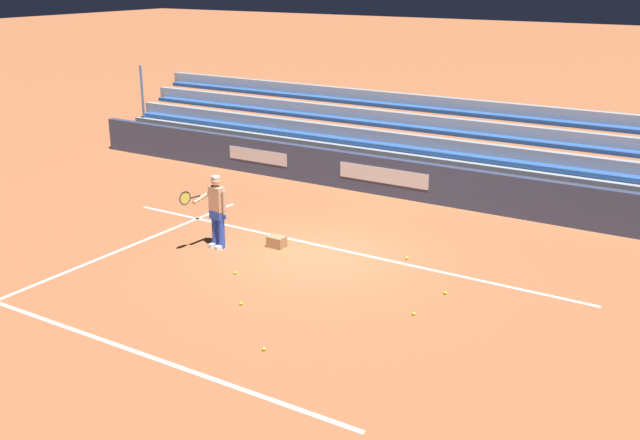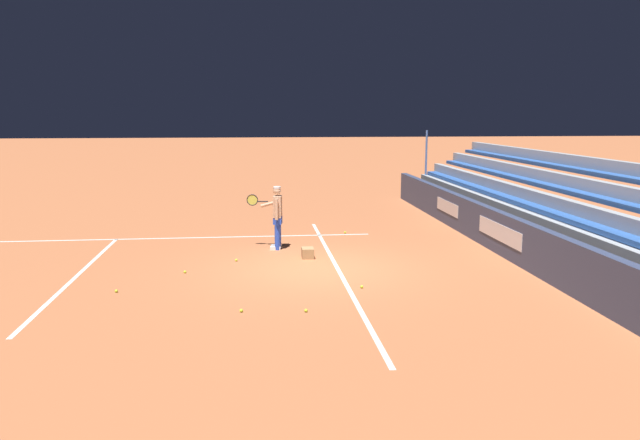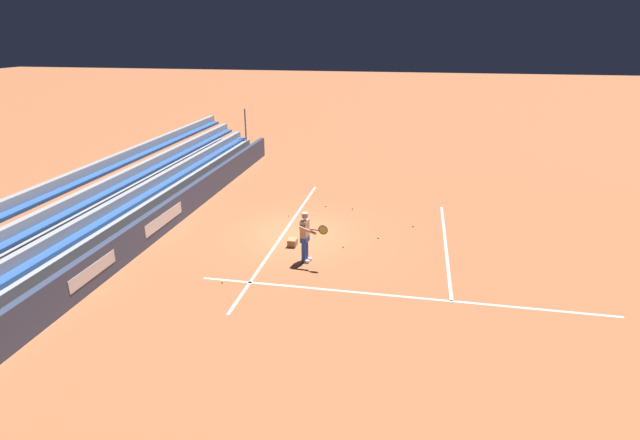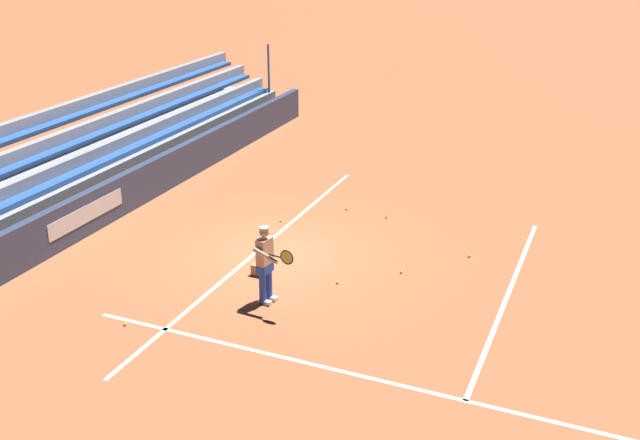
{
  "view_description": "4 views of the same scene",
  "coord_description": "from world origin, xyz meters",
  "px_view_note": "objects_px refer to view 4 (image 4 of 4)",
  "views": [
    {
      "loc": [
        -8.31,
        13.43,
        6.16
      ],
      "look_at": [
        0.24,
        -0.31,
        0.71
      ],
      "focal_mm": 42.0,
      "sensor_mm": 36.0,
      "label": 1
    },
    {
      "loc": [
        -14.33,
        1.45,
        3.67
      ],
      "look_at": [
        1.91,
        -0.28,
        0.85
      ],
      "focal_mm": 35.0,
      "sensor_mm": 36.0,
      "label": 2
    },
    {
      "loc": [
        17.02,
        4.17,
        7.2
      ],
      "look_at": [
        0.84,
        1.05,
        0.93
      ],
      "focal_mm": 28.0,
      "sensor_mm": 36.0,
      "label": 3
    },
    {
      "loc": [
        14.73,
        7.31,
        7.68
      ],
      "look_at": [
        0.72,
        1.4,
        1.35
      ],
      "focal_mm": 42.0,
      "sensor_mm": 36.0,
      "label": 4
    }
  ],
  "objects_px": {
    "tennis_ball_toward_net": "(337,283)",
    "tennis_ball_far_left": "(386,217)",
    "tennis_ball_far_right": "(347,209)",
    "tennis_ball_near_player": "(125,324)",
    "tennis_ball_midcourt": "(401,272)",
    "tennis_ball_on_baseline": "(281,221)",
    "ball_box_cardboard": "(261,268)",
    "tennis_player": "(266,264)",
    "tennis_ball_by_box": "(469,256)"
  },
  "relations": [
    {
      "from": "tennis_ball_far_left",
      "to": "tennis_ball_on_baseline",
      "type": "bearing_deg",
      "value": -61.75
    },
    {
      "from": "tennis_ball_toward_net",
      "to": "tennis_ball_far_right",
      "type": "relative_size",
      "value": 1.0
    },
    {
      "from": "tennis_ball_far_right",
      "to": "tennis_ball_far_left",
      "type": "relative_size",
      "value": 1.0
    },
    {
      "from": "tennis_ball_far_left",
      "to": "tennis_ball_far_right",
      "type": "bearing_deg",
      "value": -96.05
    },
    {
      "from": "tennis_ball_near_player",
      "to": "tennis_ball_on_baseline",
      "type": "bearing_deg",
      "value": 174.96
    },
    {
      "from": "tennis_ball_by_box",
      "to": "tennis_ball_midcourt",
      "type": "bearing_deg",
      "value": -40.71
    },
    {
      "from": "tennis_ball_toward_net",
      "to": "tennis_ball_far_right",
      "type": "distance_m",
      "value": 4.42
    },
    {
      "from": "tennis_player",
      "to": "tennis_ball_by_box",
      "type": "relative_size",
      "value": 25.98
    },
    {
      "from": "tennis_ball_midcourt",
      "to": "tennis_ball_toward_net",
      "type": "bearing_deg",
      "value": -47.59
    },
    {
      "from": "ball_box_cardboard",
      "to": "tennis_ball_midcourt",
      "type": "height_order",
      "value": "ball_box_cardboard"
    },
    {
      "from": "ball_box_cardboard",
      "to": "tennis_ball_near_player",
      "type": "relative_size",
      "value": 6.06
    },
    {
      "from": "tennis_ball_toward_net",
      "to": "tennis_ball_far_left",
      "type": "relative_size",
      "value": 1.0
    },
    {
      "from": "tennis_ball_on_baseline",
      "to": "tennis_ball_far_left",
      "type": "xyz_separation_m",
      "value": [
        -1.35,
        2.51,
        0.0
      ]
    },
    {
      "from": "tennis_player",
      "to": "ball_box_cardboard",
      "type": "height_order",
      "value": "tennis_player"
    },
    {
      "from": "tennis_ball_on_baseline",
      "to": "tennis_ball_far_left",
      "type": "relative_size",
      "value": 1.0
    },
    {
      "from": "tennis_player",
      "to": "tennis_ball_near_player",
      "type": "distance_m",
      "value": 3.06
    },
    {
      "from": "tennis_ball_by_box",
      "to": "tennis_ball_far_right",
      "type": "distance_m",
      "value": 4.16
    },
    {
      "from": "tennis_ball_midcourt",
      "to": "tennis_ball_toward_net",
      "type": "height_order",
      "value": "same"
    },
    {
      "from": "tennis_ball_far_right",
      "to": "tennis_ball_toward_net",
      "type": "bearing_deg",
      "value": 18.38
    },
    {
      "from": "tennis_player",
      "to": "tennis_ball_by_box",
      "type": "distance_m",
      "value": 5.25
    },
    {
      "from": "tennis_ball_midcourt",
      "to": "tennis_ball_by_box",
      "type": "bearing_deg",
      "value": 139.29
    },
    {
      "from": "tennis_ball_far_right",
      "to": "tennis_ball_midcourt",
      "type": "bearing_deg",
      "value": 39.01
    },
    {
      "from": "tennis_ball_toward_net",
      "to": "tennis_ball_far_left",
      "type": "distance_m",
      "value": 4.08
    },
    {
      "from": "tennis_ball_midcourt",
      "to": "tennis_ball_toward_net",
      "type": "distance_m",
      "value": 1.56
    },
    {
      "from": "tennis_ball_toward_net",
      "to": "tennis_ball_far_left",
      "type": "bearing_deg",
      "value": -177.24
    },
    {
      "from": "tennis_ball_by_box",
      "to": "tennis_ball_near_player",
      "type": "bearing_deg",
      "value": -44.06
    },
    {
      "from": "tennis_ball_toward_net",
      "to": "tennis_ball_by_box",
      "type": "height_order",
      "value": "same"
    },
    {
      "from": "tennis_ball_midcourt",
      "to": "tennis_ball_far_right",
      "type": "bearing_deg",
      "value": -140.99
    },
    {
      "from": "tennis_player",
      "to": "tennis_ball_far_left",
      "type": "xyz_separation_m",
      "value": [
        -5.41,
        0.88,
        -0.86
      ]
    },
    {
      "from": "tennis_ball_by_box",
      "to": "tennis_ball_on_baseline",
      "type": "xyz_separation_m",
      "value": [
        -0.23,
        -5.1,
        0.0
      ]
    },
    {
      "from": "tennis_ball_far_left",
      "to": "tennis_ball_by_box",
      "type": "bearing_deg",
      "value": 58.76
    },
    {
      "from": "ball_box_cardboard",
      "to": "tennis_ball_near_player",
      "type": "xyz_separation_m",
      "value": [
        3.14,
        -1.43,
        -0.1
      ]
    },
    {
      "from": "tennis_player",
      "to": "tennis_ball_on_baseline",
      "type": "distance_m",
      "value": 4.47
    },
    {
      "from": "tennis_ball_midcourt",
      "to": "tennis_ball_on_baseline",
      "type": "xyz_separation_m",
      "value": [
        -1.67,
        -3.86,
        0.0
      ]
    },
    {
      "from": "ball_box_cardboard",
      "to": "tennis_ball_far_right",
      "type": "distance_m",
      "value": 4.41
    },
    {
      "from": "tennis_ball_toward_net",
      "to": "tennis_ball_far_left",
      "type": "height_order",
      "value": "same"
    },
    {
      "from": "ball_box_cardboard",
      "to": "tennis_ball_near_player",
      "type": "bearing_deg",
      "value": -24.46
    },
    {
      "from": "tennis_ball_far_left",
      "to": "tennis_ball_toward_net",
      "type": "bearing_deg",
      "value": 2.76
    },
    {
      "from": "ball_box_cardboard",
      "to": "tennis_ball_midcourt",
      "type": "bearing_deg",
      "value": 112.7
    },
    {
      "from": "tennis_ball_on_baseline",
      "to": "tennis_ball_far_right",
      "type": "relative_size",
      "value": 1.0
    },
    {
      "from": "tennis_ball_midcourt",
      "to": "tennis_ball_by_box",
      "type": "xyz_separation_m",
      "value": [
        -1.45,
        1.24,
        0.0
      ]
    },
    {
      "from": "tennis_ball_midcourt",
      "to": "tennis_ball_on_baseline",
      "type": "distance_m",
      "value": 4.2
    },
    {
      "from": "tennis_ball_far_right",
      "to": "tennis_ball_near_player",
      "type": "bearing_deg",
      "value": -13.77
    },
    {
      "from": "tennis_ball_on_baseline",
      "to": "tennis_ball_far_right",
      "type": "height_order",
      "value": "same"
    },
    {
      "from": "ball_box_cardboard",
      "to": "tennis_ball_toward_net",
      "type": "distance_m",
      "value": 1.82
    },
    {
      "from": "ball_box_cardboard",
      "to": "tennis_ball_far_right",
      "type": "relative_size",
      "value": 6.06
    },
    {
      "from": "tennis_ball_midcourt",
      "to": "tennis_ball_far_left",
      "type": "xyz_separation_m",
      "value": [
        -3.02,
        -1.35,
        0.0
      ]
    },
    {
      "from": "tennis_player",
      "to": "tennis_ball_near_player",
      "type": "xyz_separation_m",
      "value": [
        1.98,
        -2.17,
        -0.86
      ]
    },
    {
      "from": "tennis_ball_near_player",
      "to": "tennis_ball_far_left",
      "type": "distance_m",
      "value": 8.0
    },
    {
      "from": "ball_box_cardboard",
      "to": "tennis_ball_far_right",
      "type": "bearing_deg",
      "value": 174.58
    }
  ]
}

